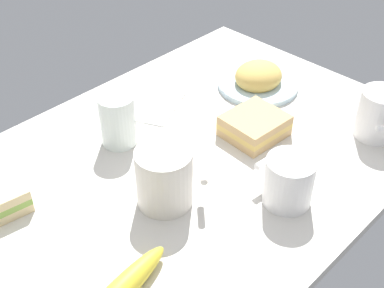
{
  "coord_description": "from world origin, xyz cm",
  "views": [
    {
      "loc": [
        -53.25,
        -51.82,
        63.62
      ],
      "look_at": [
        0.0,
        0.0,
        5.0
      ],
      "focal_mm": 48.8,
      "sensor_mm": 36.0,
      "label": 1
    }
  ],
  "objects": [
    {
      "name": "plate_of_food",
      "position": [
        27.63,
        6.58,
        3.94
      ],
      "size": [
        17.68,
        17.68,
        6.07
      ],
      "color": "silver",
      "rests_on": "tabletop"
    },
    {
      "name": "paper_napkin",
      "position": [
        5.88,
        19.38,
        2.15
      ],
      "size": [
        17.96,
        17.96,
        0.3
      ],
      "primitive_type": "cube",
      "rotation": [
        0.0,
        0.0,
        0.44
      ],
      "color": "white",
      "rests_on": "tabletop"
    },
    {
      "name": "glass_of_milk",
      "position": [
        -6.38,
        13.11,
        6.52
      ],
      "size": [
        6.77,
        6.77,
        10.17
      ],
      "color": "silver",
      "rests_on": "tabletop"
    },
    {
      "name": "coffee_mug_spare",
      "position": [
        2.8,
        -19.24,
        6.44
      ],
      "size": [
        8.14,
        10.34,
        8.61
      ],
      "color": "white",
      "rests_on": "tabletop"
    },
    {
      "name": "coffee_mug_black",
      "position": [
        -11.35,
        -4.85,
        7.33
      ],
      "size": [
        11.12,
        10.94,
        10.39
      ],
      "color": "silver",
      "rests_on": "tabletop"
    },
    {
      "name": "tabletop",
      "position": [
        0.0,
        0.0,
        1.0
      ],
      "size": [
        90.0,
        64.0,
        2.0
      ],
      "primitive_type": "cube",
      "color": "beige",
      "rests_on": "ground"
    },
    {
      "name": "coffee_mug_milky",
      "position": [
        29.64,
        -20.68,
        6.95
      ],
      "size": [
        9.8,
        9.47,
        9.63
      ],
      "color": "white",
      "rests_on": "tabletop"
    },
    {
      "name": "sandwich_side",
      "position": [
        13.21,
        -3.97,
        4.2
      ],
      "size": [
        11.58,
        10.55,
        4.4
      ],
      "color": "tan",
      "rests_on": "tabletop"
    }
  ]
}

